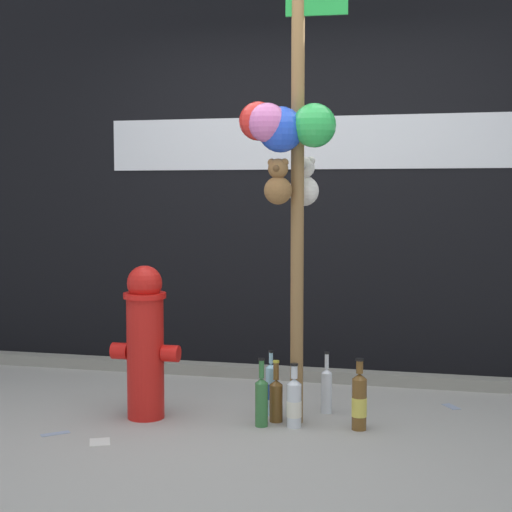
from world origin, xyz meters
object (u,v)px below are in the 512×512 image
Objects in this scene: bottle_3 at (327,389)px; bottle_1 at (261,400)px; memorial_post at (289,116)px; bottle_2 at (359,401)px; bottle_5 at (276,398)px; bottle_4 at (294,403)px; fire_hydrant at (145,341)px; bottle_0 at (271,389)px.

bottle_1 is at bearing -132.21° from bottle_3.
memorial_post reaches higher than bottle_2.
bottle_2 is 1.08× the size of bottle_3.
bottle_4 is at bearing -33.19° from bottle_5.
bottle_2 is at bearing 6.75° from bottle_1.
memorial_post is 1.58m from bottle_2.
fire_hydrant reaches higher than bottle_2.
bottle_0 reaches higher than bottle_4.
bottle_1 is (0.68, -0.01, -0.29)m from fire_hydrant.
bottle_1 is at bearing -119.75° from bottle_5.
memorial_post is 1.58m from bottle_3.
bottle_1 is (-0.00, -0.23, -0.01)m from bottle_0.
bottle_5 is at bearing 7.46° from fire_hydrant.
bottle_1 reaches higher than bottle_5.
memorial_post is at bearing 131.32° from bottle_4.
bottle_5 is at bearing -65.49° from bottle_0.
bottle_0 is 0.27m from bottle_4.
bottle_3 is at bearing 43.49° from bottle_5.
memorial_post is at bearing -21.65° from bottle_5.
bottle_2 is at bearing -1.62° from memorial_post.
bottle_3 reaches higher than bottle_5.
bottle_3 is (0.31, 0.11, -0.01)m from bottle_0.
bottle_1 is (-0.14, -0.07, -1.54)m from memorial_post.
bottle_3 is at bearing 128.13° from bottle_2.
memorial_post is 1.49m from fire_hydrant.
bottle_3 is (0.17, 0.27, -1.55)m from memorial_post.
bottle_1 reaches higher than bottle_3.
bottle_4 is 1.02× the size of bottle_5.
bottle_0 is at bearing 162.51° from bottle_2.
bottle_4 is at bearing -48.68° from memorial_post.
bottle_2 is 1.13× the size of bottle_5.
bottle_5 is (0.06, -0.12, -0.02)m from bottle_0.
bottle_2 is 0.35m from bottle_4.
fire_hydrant reaches higher than bottle_0.
bottle_5 is (0.06, 0.10, -0.01)m from bottle_1.
fire_hydrant is at bearing 179.38° from bottle_1.
fire_hydrant is at bearing -175.34° from memorial_post.
bottle_3 is at bearing 57.04° from memorial_post.
fire_hydrant is at bearing -177.38° from bottle_2.
bottle_0 is 0.23m from bottle_1.
bottle_0 is (0.68, 0.22, -0.29)m from fire_hydrant.
bottle_5 is (-0.12, 0.08, -0.00)m from bottle_4.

